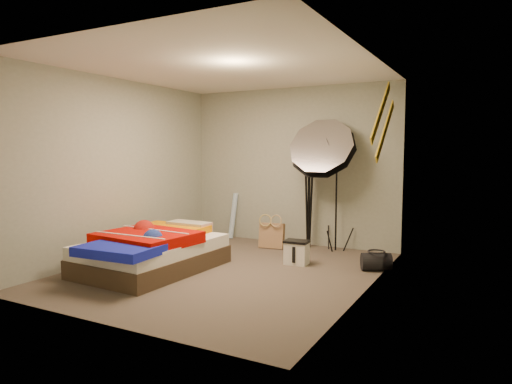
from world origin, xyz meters
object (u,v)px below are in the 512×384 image
Objects in this scene: camera_tripod at (309,200)px; wrapping_roll at (233,216)px; camera_case at (297,253)px; bed at (152,250)px; tote_bag at (272,236)px; photo_umbrella at (323,151)px; duffel_bag at (376,262)px.

wrapping_roll is at bearing 175.31° from camera_tripod.
bed is (-1.49, -1.13, 0.11)m from camera_case.
photo_umbrella reaches higher than tote_bag.
wrapping_roll is 2.32m from bed.
camera_tripod reaches higher than tote_bag.
camera_case is 1.02m from duffel_bag.
camera_tripod is at bearing 119.72° from duffel_bag.
photo_umbrella is at bearing 117.23° from duffel_bag.
camera_case is at bearing -54.30° from tote_bag.
photo_umbrella reaches higher than wrapping_roll.
tote_bag is at bearing 68.37° from bed.
duffel_bag is 0.17× the size of photo_umbrella.
wrapping_roll is 2.06m from camera_case.
bed is (-2.50, -1.31, 0.15)m from duffel_bag.
wrapping_roll is 2.88m from duffel_bag.
bed is 2.84m from photo_umbrella.
camera_tripod is (1.43, -0.12, 0.35)m from wrapping_roll.
camera_tripod is (-0.27, 0.12, -0.76)m from photo_umbrella.
tote_bag is 2.03m from bed.
camera_tripod is (1.24, 2.19, 0.48)m from bed.
photo_umbrella reaches higher than bed.
camera_tripod reaches higher than camera_case.
photo_umbrella is (-0.99, 0.76, 1.39)m from duffel_bag.
duffel_bag is at bearing -37.52° from photo_umbrella.
duffel_bag is at bearing 6.60° from camera_case.
camera_tripod is (-0.25, 1.05, 0.59)m from camera_case.
bed is at bearing -120.17° from tote_bag.
wrapping_roll is at bearing 94.80° from bed.
wrapping_roll is 2.12× the size of duffel_bag.
duffel_bag is at bearing -27.01° from tote_bag.
duffel_bag is (1.01, 0.17, -0.04)m from camera_case.
photo_umbrella reaches higher than camera_tripod.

